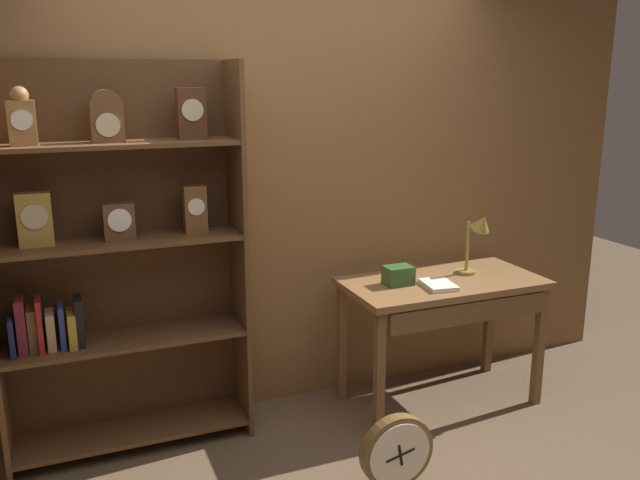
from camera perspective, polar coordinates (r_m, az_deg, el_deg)
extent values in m
cube|color=brown|center=(3.82, -3.70, 4.30)|extent=(4.80, 0.05, 2.60)
cube|color=brown|center=(3.59, -7.06, -1.13)|extent=(0.03, 0.34, 2.02)
cube|color=#4B2F1A|center=(3.64, -17.03, -1.42)|extent=(1.24, 0.01, 2.02)
cube|color=brown|center=(3.84, -15.77, -15.57)|extent=(1.19, 0.32, 0.02)
cube|color=brown|center=(3.61, -16.32, -8.26)|extent=(1.19, 0.32, 0.02)
cube|color=brown|center=(3.45, -16.91, -0.14)|extent=(1.19, 0.32, 0.02)
cube|color=brown|center=(3.37, -17.50, 7.89)|extent=(1.19, 0.32, 0.02)
cube|color=olive|center=(3.34, -24.36, 9.19)|extent=(0.12, 0.08, 0.20)
sphere|color=olive|center=(3.33, -24.57, 11.32)|extent=(0.08, 0.08, 0.08)
cylinder|color=silver|center=(3.29, -24.41, 9.42)|extent=(0.09, 0.01, 0.09)
cube|color=#B28C38|center=(3.43, -23.44, 1.63)|extent=(0.16, 0.07, 0.26)
cylinder|color=#C6B78C|center=(3.39, -23.49, 1.84)|extent=(0.12, 0.01, 0.12)
cube|color=brown|center=(3.37, -17.93, 9.31)|extent=(0.15, 0.11, 0.15)
cylinder|color=brown|center=(3.37, -18.05, 10.97)|extent=(0.15, 0.11, 0.15)
cylinder|color=#C6B78C|center=(3.32, -17.86, 9.45)|extent=(0.11, 0.01, 0.11)
cube|color=brown|center=(3.43, -17.00, 1.55)|extent=(0.15, 0.08, 0.19)
cylinder|color=white|center=(3.39, -16.94, 1.64)|extent=(0.11, 0.01, 0.11)
cube|color=#472816|center=(3.42, -11.09, 10.67)|extent=(0.14, 0.08, 0.25)
cylinder|color=#C6B78C|center=(3.37, -10.96, 10.98)|extent=(0.11, 0.01, 0.11)
cube|color=brown|center=(3.48, -10.76, 2.63)|extent=(0.12, 0.07, 0.25)
cylinder|color=silver|center=(3.44, -10.64, 2.83)|extent=(0.09, 0.01, 0.09)
cube|color=#19234C|center=(3.56, -25.07, -7.54)|extent=(0.02, 0.15, 0.20)
cube|color=maroon|center=(3.57, -24.41, -6.71)|extent=(0.04, 0.15, 0.28)
cube|color=brown|center=(3.58, -23.61, -7.06)|extent=(0.04, 0.13, 0.22)
cube|color=maroon|center=(3.54, -23.06, -6.78)|extent=(0.03, 0.13, 0.27)
cube|color=tan|center=(3.57, -22.24, -7.21)|extent=(0.04, 0.14, 0.19)
cube|color=navy|center=(3.57, -21.42, -6.89)|extent=(0.03, 0.16, 0.22)
cube|color=#B78C2D|center=(3.56, -20.65, -7.17)|extent=(0.04, 0.16, 0.18)
cube|color=black|center=(3.55, -20.09, -6.63)|extent=(0.04, 0.14, 0.25)
cube|color=brown|center=(3.95, 10.56, -3.67)|extent=(1.17, 0.59, 0.04)
cube|color=brown|center=(3.64, 5.14, -11.65)|extent=(0.05, 0.05, 0.74)
cube|color=brown|center=(4.20, 18.41, -8.72)|extent=(0.05, 0.05, 0.74)
cube|color=brown|center=(4.05, 1.90, -8.88)|extent=(0.05, 0.05, 0.74)
cube|color=brown|center=(4.56, 14.39, -6.63)|extent=(0.05, 0.05, 0.74)
cube|color=brown|center=(3.76, 12.78, -6.14)|extent=(1.00, 0.03, 0.12)
cylinder|color=olive|center=(4.10, 12.52, -2.68)|extent=(0.12, 0.12, 0.02)
cylinder|color=olive|center=(4.06, 12.64, -0.52)|extent=(0.02, 0.02, 0.30)
cone|color=olive|center=(4.02, 13.86, 1.47)|extent=(0.12, 0.15, 0.13)
cube|color=#2D5123|center=(3.80, 6.79, -3.06)|extent=(0.16, 0.12, 0.11)
cube|color=silver|center=(3.80, 10.20, -3.83)|extent=(0.19, 0.24, 0.02)
cylinder|color=brown|center=(3.28, 6.63, -17.68)|extent=(0.36, 0.06, 0.36)
cylinder|color=silver|center=(3.26, 6.93, -17.97)|extent=(0.31, 0.01, 0.31)
cube|color=black|center=(3.25, 6.97, -18.00)|extent=(0.03, 0.01, 0.11)
cube|color=black|center=(3.25, 6.98, -18.01)|extent=(0.15, 0.01, 0.04)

